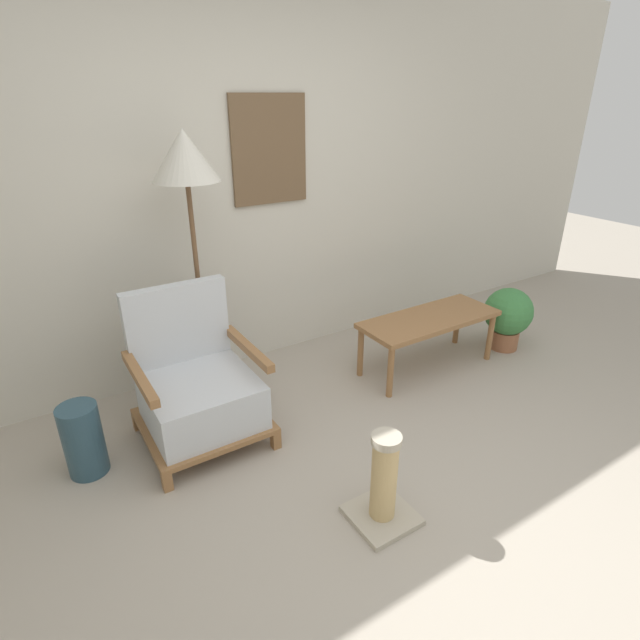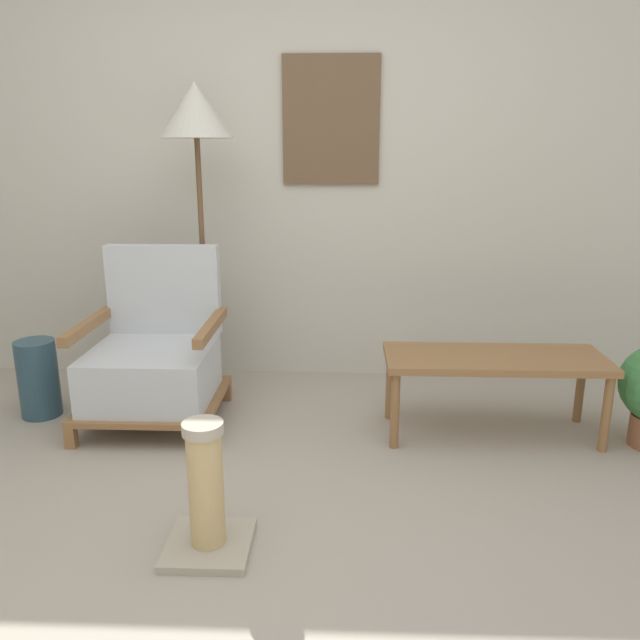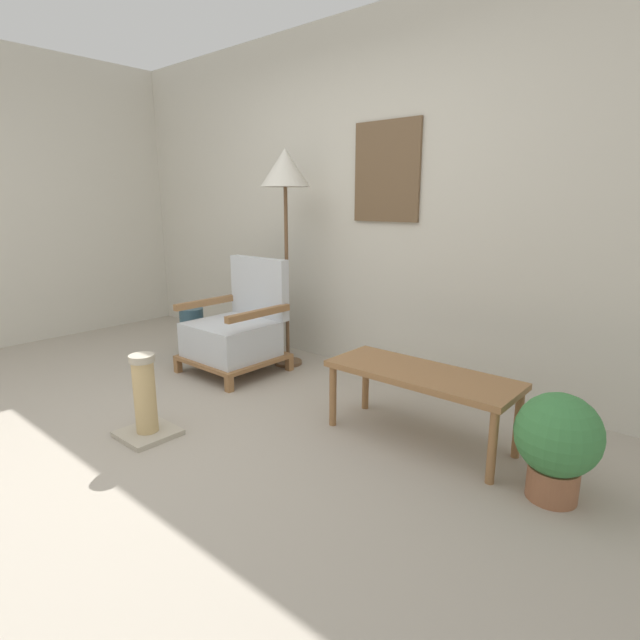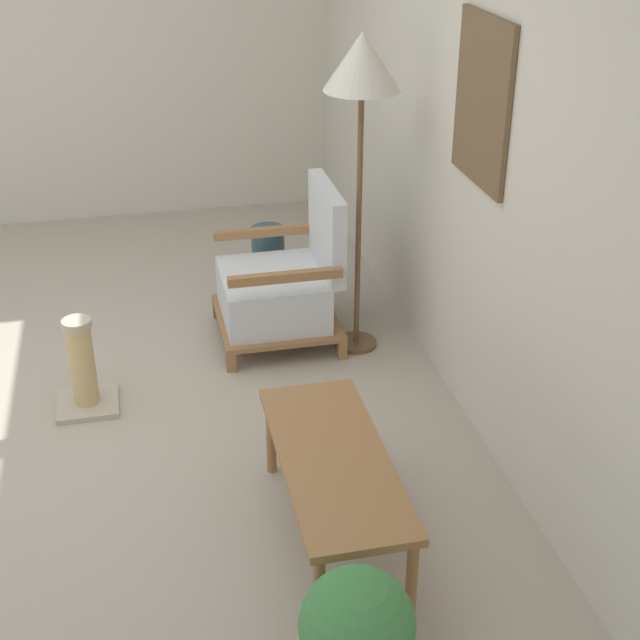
{
  "view_description": "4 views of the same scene",
  "coord_description": "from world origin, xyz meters",
  "views": [
    {
      "loc": [
        -1.34,
        -1.23,
        1.91
      ],
      "look_at": [
        0.25,
        1.29,
        0.55
      ],
      "focal_mm": 28.0,
      "sensor_mm": 36.0,
      "label": 1
    },
    {
      "loc": [
        0.37,
        -1.78,
        1.4
      ],
      "look_at": [
        0.25,
        1.29,
        0.55
      ],
      "focal_mm": 35.0,
      "sensor_mm": 36.0,
      "label": 2
    },
    {
      "loc": [
        2.42,
        -1.21,
        1.34
      ],
      "look_at": [
        0.25,
        1.29,
        0.55
      ],
      "focal_mm": 28.0,
      "sensor_mm": 36.0,
      "label": 3
    },
    {
      "loc": [
        3.85,
        0.48,
        2.51
      ],
      "look_at": [
        0.25,
        1.29,
        0.55
      ],
      "focal_mm": 50.0,
      "sensor_mm": 36.0,
      "label": 4
    }
  ],
  "objects": [
    {
      "name": "armchair",
      "position": [
        -0.61,
        1.26,
        0.33
      ],
      "size": [
        0.69,
        0.67,
        0.89
      ],
      "color": "olive",
      "rests_on": "ground_plane"
    },
    {
      "name": "wall_left",
      "position": [
        -2.81,
        0.5,
        1.35
      ],
      "size": [
        0.06,
        8.0,
        2.7
      ],
      "color": "beige",
      "rests_on": "ground_plane"
    },
    {
      "name": "coffee_table",
      "position": [
        1.12,
        1.15,
        0.37
      ],
      "size": [
        1.07,
        0.42,
        0.42
      ],
      "color": "olive",
      "rests_on": "ground_plane"
    },
    {
      "name": "floor_lamp",
      "position": [
        -0.42,
        1.65,
        1.52
      ],
      "size": [
        0.39,
        0.39,
        1.73
      ],
      "color": "brown",
      "rests_on": "ground_plane"
    },
    {
      "name": "ground_plane",
      "position": [
        0.0,
        0.0,
        0.0
      ],
      "size": [
        14.0,
        14.0,
        0.0
      ],
      "primitive_type": "plane",
      "color": "#A89E8E"
    },
    {
      "name": "potted_plant",
      "position": [
        1.88,
        1.04,
        0.29
      ],
      "size": [
        0.38,
        0.38,
        0.51
      ],
      "color": "#935B3D",
      "rests_on": "ground_plane"
    },
    {
      "name": "vase",
      "position": [
        -1.26,
        1.29,
        0.21
      ],
      "size": [
        0.21,
        0.21,
        0.42
      ],
      "primitive_type": "cylinder",
      "color": "#2D4C5B",
      "rests_on": "ground_plane"
    },
    {
      "name": "scratching_post",
      "position": [
        -0.11,
        0.16,
        0.2
      ],
      "size": [
        0.3,
        0.3,
        0.5
      ],
      "color": "#B2A893",
      "rests_on": "ground_plane"
    },
    {
      "name": "wall_back",
      "position": [
        0.0,
        2.04,
        1.35
      ],
      "size": [
        8.0,
        0.09,
        2.7
      ],
      "color": "beige",
      "rests_on": "ground_plane"
    }
  ]
}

